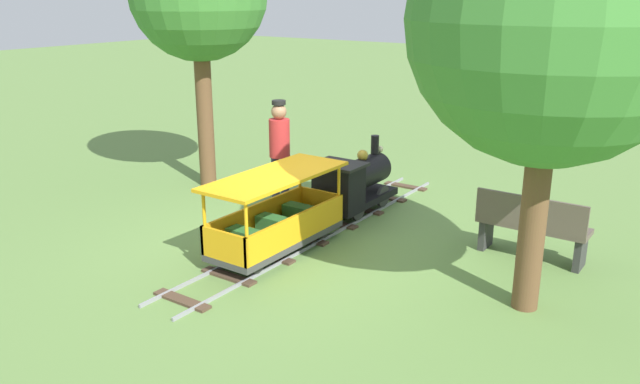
# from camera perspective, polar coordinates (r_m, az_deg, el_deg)

# --- Properties ---
(ground_plane) EXTENTS (60.00, 60.00, 0.00)m
(ground_plane) POSITION_cam_1_polar(r_m,az_deg,el_deg) (8.35, -1.75, -4.35)
(ground_plane) COLOR #608442
(track) EXTENTS (0.73, 5.70, 0.04)m
(track) POSITION_cam_1_polar(r_m,az_deg,el_deg) (8.66, -0.09, -3.41)
(track) COLOR gray
(track) RESTS_ON ground_plane
(locomotive) EXTENTS (0.69, 1.44, 1.02)m
(locomotive) POSITION_cam_1_polar(r_m,az_deg,el_deg) (9.19, 2.98, 0.88)
(locomotive) COLOR black
(locomotive) RESTS_ON ground_plane
(passenger_car) EXTENTS (0.79, 2.00, 0.97)m
(passenger_car) POSITION_cam_1_polar(r_m,az_deg,el_deg) (7.84, -3.88, -2.54)
(passenger_car) COLOR #3F3F3F
(passenger_car) RESTS_ON ground_plane
(conductor_person) EXTENTS (0.30, 0.30, 1.62)m
(conductor_person) POSITION_cam_1_polar(r_m,az_deg,el_deg) (9.30, -3.61, 4.09)
(conductor_person) COLOR #282D47
(conductor_person) RESTS_ON ground_plane
(park_bench) EXTENTS (1.30, 0.41, 0.82)m
(park_bench) POSITION_cam_1_polar(r_m,az_deg,el_deg) (8.05, 18.30, -2.94)
(park_bench) COLOR brown
(park_bench) RESTS_ON ground_plane
(oak_tree_far) EXTENTS (2.68, 2.68, 4.20)m
(oak_tree_far) POSITION_cam_1_polar(r_m,az_deg,el_deg) (6.29, 20.10, 14.10)
(oak_tree_far) COLOR brown
(oak_tree_far) RESTS_ON ground_plane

